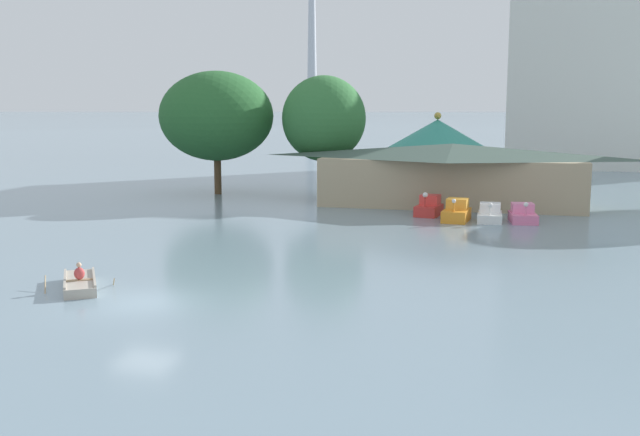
# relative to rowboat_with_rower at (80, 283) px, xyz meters

# --- Properties ---
(ground_plane) EXTENTS (2000.00, 2000.00, 0.00)m
(ground_plane) POSITION_rel_rowboat_with_rower_xyz_m (3.77, -1.38, -0.24)
(ground_plane) COLOR gray
(rowboat_with_rower) EXTENTS (3.25, 3.93, 1.41)m
(rowboat_with_rower) POSITION_rel_rowboat_with_rower_xyz_m (0.00, 0.00, 0.00)
(rowboat_with_rower) COLOR #ADA393
(rowboat_with_rower) RESTS_ON ground
(pedal_boat_red) EXTENTS (1.92, 2.73, 1.78)m
(pedal_boat_red) POSITION_rel_rowboat_with_rower_xyz_m (12.15, 25.18, 0.35)
(pedal_boat_red) COLOR red
(pedal_boat_red) RESTS_ON ground
(pedal_boat_orange) EXTENTS (1.88, 3.00, 1.66)m
(pedal_boat_orange) POSITION_rel_rowboat_with_rower_xyz_m (14.24, 23.09, 0.36)
(pedal_boat_orange) COLOR orange
(pedal_boat_orange) RESTS_ON ground
(pedal_boat_white) EXTENTS (1.68, 2.93, 1.44)m
(pedal_boat_white) POSITION_rel_rowboat_with_rower_xyz_m (16.44, 23.54, 0.24)
(pedal_boat_white) COLOR white
(pedal_boat_white) RESTS_ON ground
(pedal_boat_pink) EXTENTS (2.02, 3.01, 1.51)m
(pedal_boat_pink) POSITION_rel_rowboat_with_rower_xyz_m (18.60, 23.78, 0.25)
(pedal_boat_pink) COLOR pink
(pedal_boat_pink) RESTS_ON ground
(boathouse) EXTENTS (21.60, 8.30, 4.85)m
(boathouse) POSITION_rel_rowboat_with_rower_xyz_m (13.23, 31.12, 2.29)
(boathouse) COLOR tan
(boathouse) RESTS_ON ground
(green_roof_pavilion) EXTENTS (9.62, 9.62, 7.16)m
(green_roof_pavilion) POSITION_rel_rowboat_with_rower_xyz_m (10.57, 45.85, 3.41)
(green_roof_pavilion) COLOR brown
(green_roof_pavilion) RESTS_ON ground
(shoreline_tree_tall_left) EXTENTS (9.98, 9.98, 10.80)m
(shoreline_tree_tall_left) POSITION_rel_rowboat_with_rower_xyz_m (-7.48, 33.51, 6.64)
(shoreline_tree_tall_left) COLOR brown
(shoreline_tree_tall_left) RESTS_ON ground
(shoreline_tree_mid) EXTENTS (7.15, 7.15, 10.33)m
(shoreline_tree_mid) POSITION_rel_rowboat_with_rower_xyz_m (2.12, 34.00, 6.45)
(shoreline_tree_mid) COLOR brown
(shoreline_tree_mid) RESTS_ON ground
(background_building_block) EXTENTS (25.61, 15.73, 28.42)m
(background_building_block) POSITION_rel_rowboat_with_rower_xyz_m (29.38, 74.27, 13.99)
(background_building_block) COLOR silver
(background_building_block) RESTS_ON ground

